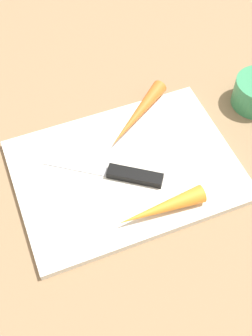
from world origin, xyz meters
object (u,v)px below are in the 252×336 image
at_px(cutting_board, 126,170).
at_px(knife, 127,174).
at_px(carrot_short, 161,208).
at_px(carrot_long, 137,115).

distance_m(cutting_board, knife, 0.02).
bearing_deg(carrot_short, carrot_long, -102.13).
distance_m(cutting_board, carrot_long, 0.11).
bearing_deg(cutting_board, carrot_long, -121.97).
xyz_separation_m(knife, carrot_short, (-0.02, 0.08, 0.01)).
relative_size(carrot_short, carrot_long, 0.85).
distance_m(knife, carrot_long, 0.12).
distance_m(knife, carrot_short, 0.09).
relative_size(cutting_board, carrot_long, 2.19).
bearing_deg(carrot_long, knife, 23.38).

